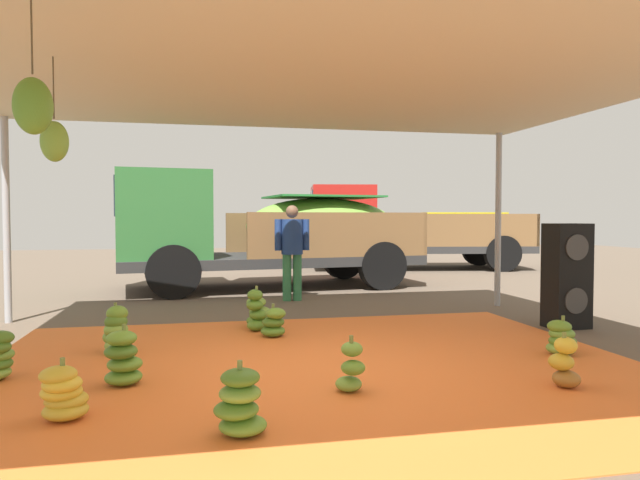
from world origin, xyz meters
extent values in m
plane|color=brown|center=(0.00, 3.00, 0.00)|extent=(40.00, 40.00, 0.00)
cube|color=orange|center=(0.00, 0.00, 0.01)|extent=(6.58, 5.39, 0.01)
cylinder|color=#9EA0A5|center=(-3.80, 3.30, 1.46)|extent=(0.10, 0.10, 2.91)
cylinder|color=#9EA0A5|center=(3.80, 3.30, 1.46)|extent=(0.10, 0.10, 2.91)
cube|color=beige|center=(0.00, 0.00, 2.94)|extent=(8.00, 7.00, 0.06)
cylinder|color=#4C422D|center=(-2.16, -1.57, 2.66)|extent=(0.01, 0.01, 0.51)
ellipsoid|color=#518428|center=(-2.16, -1.57, 2.20)|extent=(0.24, 0.24, 0.36)
cylinder|color=#4C422D|center=(-2.39, -0.04, 2.64)|extent=(0.01, 0.01, 0.54)
ellipsoid|color=#6B9E38|center=(-2.39, -0.04, 2.17)|extent=(0.24, 0.24, 0.36)
ellipsoid|color=#60932D|center=(-0.86, -1.63, 0.07)|extent=(0.42, 0.42, 0.12)
ellipsoid|color=#518428|center=(-0.90, -1.62, 0.18)|extent=(0.40, 0.40, 0.12)
ellipsoid|color=#6B9E38|center=(-0.87, -1.61, 0.29)|extent=(0.40, 0.40, 0.12)
ellipsoid|color=#477523|center=(-0.87, -1.60, 0.39)|extent=(0.29, 0.29, 0.12)
cylinder|color=olive|center=(-0.87, -1.61, 0.45)|extent=(0.04, 0.04, 0.12)
ellipsoid|color=#518428|center=(-0.25, 1.53, 0.08)|extent=(0.36, 0.36, 0.14)
ellipsoid|color=#477523|center=(-0.24, 1.53, 0.19)|extent=(0.39, 0.39, 0.14)
ellipsoid|color=#60932D|center=(-0.22, 1.49, 0.31)|extent=(0.31, 0.31, 0.14)
cylinder|color=olive|center=(-0.25, 1.51, 0.37)|extent=(0.04, 0.04, 0.12)
ellipsoid|color=#60932D|center=(-1.81, -0.24, 0.08)|extent=(0.42, 0.42, 0.14)
ellipsoid|color=#60932D|center=(-1.79, -0.24, 0.20)|extent=(0.42, 0.42, 0.14)
ellipsoid|color=#477523|center=(-1.82, -0.27, 0.31)|extent=(0.32, 0.32, 0.14)
ellipsoid|color=#60932D|center=(-1.82, -0.27, 0.43)|extent=(0.37, 0.37, 0.14)
cylinder|color=olive|center=(-1.80, -0.24, 0.49)|extent=(0.04, 0.04, 0.12)
ellipsoid|color=gold|center=(-2.11, -1.07, 0.08)|extent=(0.42, 0.42, 0.13)
ellipsoid|color=gold|center=(-2.11, -1.03, 0.14)|extent=(0.41, 0.41, 0.13)
ellipsoid|color=gold|center=(-2.14, -1.05, 0.21)|extent=(0.41, 0.41, 0.13)
ellipsoid|color=gold|center=(-2.13, -1.08, 0.28)|extent=(0.37, 0.37, 0.13)
ellipsoid|color=gold|center=(-2.16, -1.07, 0.34)|extent=(0.38, 0.38, 0.13)
cylinder|color=olive|center=(-2.13, -1.05, 0.40)|extent=(0.04, 0.04, 0.12)
ellipsoid|color=#518428|center=(-0.41, 1.93, 0.08)|extent=(0.28, 0.28, 0.15)
ellipsoid|color=#518428|center=(-0.39, 1.96, 0.22)|extent=(0.28, 0.28, 0.15)
ellipsoid|color=#518428|center=(-0.43, 1.93, 0.35)|extent=(0.31, 0.31, 0.15)
ellipsoid|color=#518428|center=(-0.43, 1.92, 0.48)|extent=(0.29, 0.29, 0.15)
cylinder|color=olive|center=(-0.41, 1.93, 0.54)|extent=(0.04, 0.04, 0.12)
ellipsoid|color=#75A83D|center=(0.10, -0.84, 0.07)|extent=(0.24, 0.24, 0.13)
ellipsoid|color=#60932D|center=(0.13, -0.88, 0.22)|extent=(0.29, 0.29, 0.13)
ellipsoid|color=#6B9E38|center=(0.13, -0.83, 0.37)|extent=(0.19, 0.19, 0.13)
cylinder|color=olive|center=(0.12, -0.85, 0.43)|extent=(0.04, 0.04, 0.12)
ellipsoid|color=#60932D|center=(-0.35, 2.28, 0.08)|extent=(0.42, 0.42, 0.14)
ellipsoid|color=#75A83D|center=(-0.33, 2.27, 0.21)|extent=(0.42, 0.42, 0.14)
ellipsoid|color=#75A83D|center=(-0.38, 2.30, 0.33)|extent=(0.35, 0.35, 0.14)
cylinder|color=olive|center=(-0.36, 2.27, 0.39)|extent=(0.04, 0.04, 0.12)
ellipsoid|color=#75A83D|center=(2.68, -0.06, 0.08)|extent=(0.32, 0.32, 0.14)
ellipsoid|color=#518428|center=(2.70, -0.06, 0.16)|extent=(0.38, 0.38, 0.14)
ellipsoid|color=#6B9E38|center=(2.71, -0.03, 0.23)|extent=(0.38, 0.38, 0.14)
ellipsoid|color=#60932D|center=(2.68, -0.02, 0.31)|extent=(0.35, 0.35, 0.14)
cylinder|color=olive|center=(2.71, -0.04, 0.37)|extent=(0.04, 0.04, 0.12)
ellipsoid|color=#75A83D|center=(-2.02, 1.00, 0.10)|extent=(0.34, 0.34, 0.17)
ellipsoid|color=#6B9E38|center=(-2.05, 1.04, 0.18)|extent=(0.34, 0.34, 0.17)
ellipsoid|color=#75A83D|center=(-2.03, 1.00, 0.27)|extent=(0.36, 0.36, 0.17)
ellipsoid|color=#477523|center=(-2.03, 1.01, 0.36)|extent=(0.32, 0.32, 0.17)
ellipsoid|color=#60932D|center=(-2.02, 1.03, 0.44)|extent=(0.30, 0.30, 0.17)
cylinder|color=olive|center=(-2.04, 1.02, 0.50)|extent=(0.04, 0.04, 0.12)
ellipsoid|color=#996628|center=(1.99, -1.13, 0.08)|extent=(0.29, 0.29, 0.15)
ellipsoid|color=gold|center=(1.96, -1.09, 0.23)|extent=(0.26, 0.26, 0.15)
ellipsoid|color=gold|center=(2.00, -1.10, 0.37)|extent=(0.27, 0.27, 0.15)
cylinder|color=olive|center=(1.98, -1.10, 0.43)|extent=(0.04, 0.04, 0.12)
cube|color=#2D2D2D|center=(0.35, 6.65, 0.60)|extent=(6.44, 3.18, 0.20)
cube|color=#2D6B33|center=(-1.87, 6.38, 1.55)|extent=(1.99, 2.45, 1.70)
cube|color=#232D38|center=(-2.74, 6.28, 1.89)|extent=(0.26, 1.96, 0.75)
cube|color=brown|center=(1.66, 5.61, 1.15)|extent=(3.82, 0.54, 0.90)
cube|color=brown|center=(1.37, 7.97, 1.15)|extent=(3.82, 0.54, 0.90)
cube|color=brown|center=(3.38, 7.01, 1.15)|extent=(0.37, 2.45, 0.90)
ellipsoid|color=#75A83D|center=(1.51, 6.79, 1.31)|extent=(3.60, 2.45, 1.22)
cube|color=#237533|center=(1.51, 6.79, 1.94)|extent=(2.51, 2.13, 0.04)
cylinder|color=black|center=(-1.61, 5.28, 0.50)|extent=(1.03, 0.40, 1.00)
cylinder|color=black|center=(-1.88, 7.52, 0.50)|extent=(1.03, 0.40, 1.00)
cylinder|color=black|center=(2.57, 5.78, 0.50)|extent=(1.03, 0.40, 1.00)
cylinder|color=black|center=(2.30, 8.02, 0.50)|extent=(1.03, 0.40, 1.00)
cube|color=#2D2D2D|center=(5.16, 10.27, 0.60)|extent=(6.54, 3.23, 0.20)
cube|color=red|center=(2.93, 10.63, 1.55)|extent=(2.06, 2.34, 1.70)
cube|color=#232D38|center=(2.06, 10.77, 1.89)|extent=(0.31, 1.79, 0.75)
cube|color=brown|center=(6.16, 9.01, 1.15)|extent=(3.84, 0.69, 0.90)
cube|color=brown|center=(6.50, 11.17, 1.15)|extent=(3.84, 0.69, 0.90)
cube|color=brown|center=(8.21, 9.78, 1.15)|extent=(0.44, 2.25, 0.90)
ellipsoid|color=#6B9E38|center=(6.33, 10.09, 1.15)|extent=(3.67, 2.42, 0.90)
cube|color=yellow|center=(6.33, 10.09, 1.62)|extent=(2.57, 2.07, 0.04)
cylinder|color=black|center=(2.89, 9.59, 0.50)|extent=(1.03, 0.43, 1.00)
cylinder|color=black|center=(3.22, 11.63, 0.50)|extent=(1.03, 0.43, 1.00)
cylinder|color=black|center=(7.10, 8.92, 0.50)|extent=(1.03, 0.43, 1.00)
cylinder|color=black|center=(7.42, 10.96, 0.50)|extent=(1.03, 0.43, 1.00)
cylinder|color=#337A4C|center=(0.40, 4.62, 0.42)|extent=(0.16, 0.16, 0.84)
cylinder|color=#337A4C|center=(0.59, 4.62, 0.42)|extent=(0.16, 0.16, 0.84)
cylinder|color=navy|center=(0.49, 4.62, 1.15)|extent=(0.38, 0.38, 0.63)
cylinder|color=navy|center=(0.24, 4.62, 1.19)|extent=(0.12, 0.12, 0.56)
cylinder|color=navy|center=(0.75, 4.62, 1.19)|extent=(0.12, 0.12, 0.56)
sphere|color=brown|center=(0.49, 4.62, 1.60)|extent=(0.23, 0.23, 0.23)
cube|color=black|center=(3.73, 1.34, 0.39)|extent=(0.55, 0.42, 0.79)
cylinder|color=#383838|center=(3.73, 1.13, 0.39)|extent=(0.34, 0.04, 0.34)
cube|color=black|center=(3.73, 1.34, 1.10)|extent=(0.55, 0.42, 0.63)
cylinder|color=#383838|center=(3.73, 1.13, 1.10)|extent=(0.34, 0.04, 0.34)
camera|label=1|loc=(-1.14, -5.52, 1.49)|focal=32.16mm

